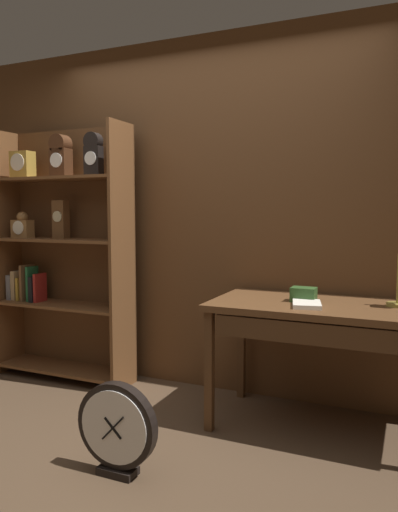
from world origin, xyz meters
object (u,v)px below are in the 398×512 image
toolbox_small (304,295)px  open_repair_manual (307,304)px  round_clock_large (117,428)px  workbench (333,319)px  bookshelf (61,249)px

toolbox_small → open_repair_manual: size_ratio=0.68×
open_repair_manual → round_clock_large: 1.26m
workbench → toolbox_small: (-0.19, 0.05, 0.13)m
bookshelf → round_clock_large: bearing=-41.6°
bookshelf → workbench: size_ratio=1.36×
bookshelf → toolbox_small: bearing=-3.4°
bookshelf → open_repair_manual: bearing=-7.4°
bookshelf → open_repair_manual: (2.00, -0.26, -0.24)m
bookshelf → toolbox_small: size_ratio=13.27×
bookshelf → open_repair_manual: bookshelf is taller
workbench → open_repair_manual: (-0.14, -0.10, 0.10)m
workbench → open_repair_manual: 0.19m
workbench → round_clock_large: workbench is taller
toolbox_small → open_repair_manual: bearing=-71.1°
round_clock_large → bookshelf: bearing=138.4°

